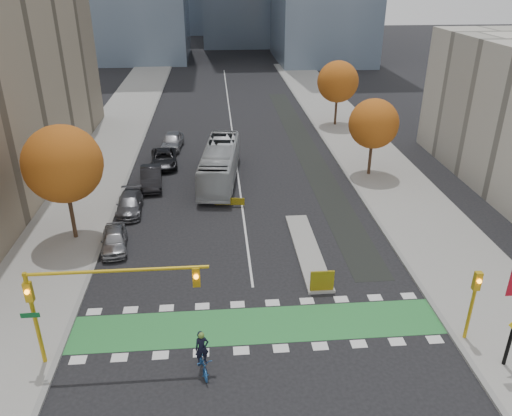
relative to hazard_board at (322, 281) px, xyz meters
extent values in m
plane|color=black|center=(-4.00, -4.20, -0.80)|extent=(300.00, 300.00, 0.00)
cube|color=gray|center=(-17.50, 15.80, -0.73)|extent=(7.00, 120.00, 0.15)
cube|color=gray|center=(9.50, 15.80, -0.73)|extent=(7.00, 120.00, 0.15)
cube|color=gray|center=(-14.00, 15.80, -0.73)|extent=(0.30, 120.00, 0.16)
cube|color=gray|center=(6.00, 15.80, -0.73)|extent=(0.30, 120.00, 0.16)
cube|color=#297D38|center=(-4.00, -2.70, -0.79)|extent=(20.00, 3.00, 0.01)
cube|color=silver|center=(-4.00, 35.80, -0.80)|extent=(0.15, 70.00, 0.01)
cube|color=black|center=(3.50, 25.80, -0.80)|extent=(2.50, 50.00, 0.01)
cube|color=gray|center=(0.00, 4.80, -0.72)|extent=(1.60, 10.00, 0.16)
cube|color=yellow|center=(0.00, 0.00, 0.00)|extent=(1.40, 0.12, 1.30)
cylinder|color=#332114|center=(-16.00, 7.80, 1.82)|extent=(0.28, 0.28, 5.25)
sphere|color=#A65814|center=(-16.00, 7.80, 4.83)|extent=(5.20, 5.20, 5.20)
cylinder|color=#332114|center=(8.00, 17.80, 1.47)|extent=(0.28, 0.28, 4.55)
sphere|color=#A65814|center=(8.00, 17.80, 4.08)|extent=(4.40, 4.40, 4.40)
cylinder|color=#332114|center=(8.50, 33.80, 1.65)|extent=(0.28, 0.28, 4.90)
sphere|color=#A65814|center=(8.50, 33.80, 4.45)|extent=(4.80, 4.80, 4.80)
cylinder|color=#BF9914|center=(-14.50, -4.70, 1.80)|extent=(0.20, 0.20, 5.20)
cylinder|color=#BF9914|center=(-10.50, -4.70, 4.30)|extent=(8.20, 0.16, 0.16)
cube|color=#BF9914|center=(-14.50, -4.70, 3.40)|extent=(0.35, 0.28, 1.00)
sphere|color=orange|center=(-14.50, -4.88, 3.50)|extent=(0.22, 0.22, 0.22)
cube|color=#BF9914|center=(-7.00, -4.70, 3.80)|extent=(0.35, 0.28, 1.00)
sphere|color=orange|center=(-7.00, -4.88, 3.90)|extent=(0.22, 0.22, 0.22)
cube|color=#0C5926|center=(-14.50, -5.10, 2.40)|extent=(0.85, 0.04, 0.25)
cylinder|color=#BF9914|center=(6.50, -4.70, 1.20)|extent=(0.18, 0.18, 4.00)
cube|color=#BF9914|center=(6.50, -4.70, 2.80)|extent=(0.35, 0.28, 1.00)
sphere|color=orange|center=(6.50, -4.88, 2.90)|extent=(0.22, 0.22, 0.22)
imported|color=#205396|center=(-6.88, -5.84, -0.28)|extent=(1.12, 2.10, 1.05)
imported|color=black|center=(-6.88, -5.84, 0.61)|extent=(0.73, 0.56, 1.78)
sphere|color=#597F2D|center=(-6.88, -5.84, 1.35)|extent=(0.30, 0.30, 0.30)
imported|color=#B2B6BA|center=(-5.64, 17.67, 0.81)|extent=(4.03, 11.80, 3.22)
imported|color=gray|center=(-13.00, 6.16, -0.09)|extent=(2.22, 4.33, 1.41)
imported|color=black|center=(-11.64, 16.83, 0.03)|extent=(2.24, 5.17, 1.65)
imported|color=#4F4F54|center=(-12.80, 11.83, -0.13)|extent=(2.12, 4.73, 1.35)
imported|color=black|center=(-10.96, 21.83, -0.07)|extent=(2.91, 5.43, 1.45)
imported|color=#97979C|center=(-10.50, 26.83, 0.04)|extent=(2.49, 5.13, 1.69)
camera|label=1|loc=(-5.86, -23.93, 16.51)|focal=35.00mm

